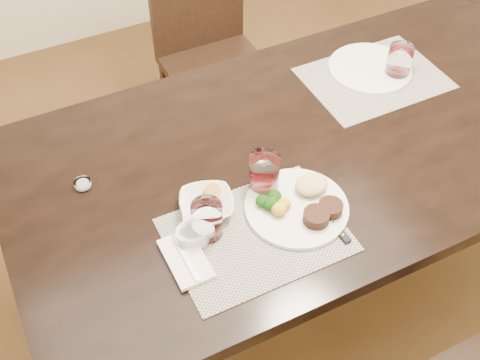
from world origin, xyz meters
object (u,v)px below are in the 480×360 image
far_plate (370,68)px  dinner_plate (302,204)px  chair_far (209,46)px  cracker_bowl (206,204)px  steak_knife (333,223)px  wine_glass_near (264,175)px

far_plate → dinner_plate: bearing=-140.5°
chair_far → cracker_bowl: chair_far is taller
dinner_plate → steak_knife: (0.05, -0.09, -0.01)m
far_plate → steak_knife: bearing=-132.7°
dinner_plate → cracker_bowl: bearing=158.2°
dinner_plate → far_plate: size_ratio=1.00×
dinner_plate → cracker_bowl: (-0.23, 0.11, 0.00)m
cracker_bowl → wine_glass_near: wine_glass_near is taller
steak_knife → far_plate: far_plate is taller
wine_glass_near → far_plate: size_ratio=0.41×
dinner_plate → far_plate: bearing=43.7°
chair_far → far_plate: bearing=-67.0°
chair_far → cracker_bowl: (-0.46, -1.03, 0.27)m
dinner_plate → cracker_bowl: 0.26m
chair_far → dinner_plate: (-0.23, -1.15, 0.27)m
dinner_plate → cracker_bowl: cracker_bowl is taller
cracker_bowl → wine_glass_near: (0.18, 0.00, 0.03)m
chair_far → wine_glass_near: (-0.28, -1.03, 0.30)m
dinner_plate → steak_knife: dinner_plate is taller
chair_far → cracker_bowl: size_ratio=4.88×
cracker_bowl → wine_glass_near: bearing=0.0°
wine_glass_near → far_plate: wine_glass_near is taller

